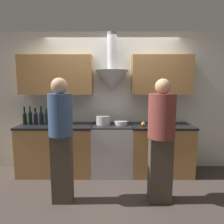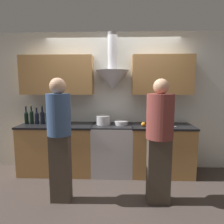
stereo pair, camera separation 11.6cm
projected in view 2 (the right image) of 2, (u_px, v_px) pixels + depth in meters
name	position (u px, v px, depth m)	size (l,w,h in m)	color
ground_plane	(112.00, 180.00, 3.43)	(12.00, 12.00, 0.00)	#423833
wall_back	(111.00, 93.00, 3.80)	(8.40, 0.61, 2.60)	silver
counter_left	(58.00, 148.00, 3.71)	(1.34, 0.62, 0.90)	#B27F47
counter_right	(161.00, 150.00, 3.64)	(1.10, 0.62, 0.90)	#B27F47
stove_range	(112.00, 149.00, 3.67)	(0.72, 0.60, 0.90)	silver
wine_bottle_0	(26.00, 117.00, 3.70)	(0.07, 0.07, 0.33)	black
wine_bottle_1	(32.00, 116.00, 3.69)	(0.07, 0.07, 0.36)	black
wine_bottle_2	(37.00, 117.00, 3.69)	(0.07, 0.07, 0.30)	black
wine_bottle_3	(43.00, 117.00, 3.69)	(0.08, 0.08, 0.34)	black
wine_bottle_4	(48.00, 117.00, 3.68)	(0.08, 0.08, 0.32)	black
wine_bottle_5	(53.00, 116.00, 3.70)	(0.07, 0.07, 0.34)	black
wine_bottle_6	(58.00, 116.00, 3.68)	(0.07, 0.07, 0.34)	black
stock_pot	(103.00, 120.00, 3.64)	(0.25, 0.25, 0.16)	silver
mixing_bowl	(121.00, 123.00, 3.61)	(0.24, 0.24, 0.07)	silver
orange_fruit	(143.00, 124.00, 3.48)	(0.08, 0.08, 0.08)	orange
chefs_knife	(170.00, 127.00, 3.44)	(0.25, 0.09, 0.01)	silver
person_foreground_left	(59.00, 134.00, 2.70)	(0.32, 0.32, 1.72)	#473D33
person_foreground_right	(159.00, 136.00, 2.67)	(0.36, 0.36, 1.70)	#473D33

